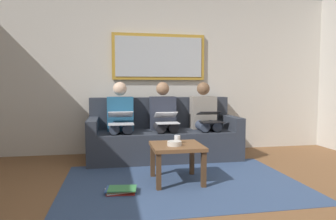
{
  "coord_description": "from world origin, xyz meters",
  "views": [
    {
      "loc": [
        0.74,
        2.35,
        1.07
      ],
      "look_at": [
        0.0,
        -1.7,
        0.75
      ],
      "focal_mm": 32.14,
      "sensor_mm": 36.0,
      "label": 1
    }
  ],
  "objects_px": {
    "couch": "(163,137)",
    "laptop_silver": "(121,119)",
    "framed_mirror": "(159,57)",
    "person_left": "(205,117)",
    "laptop_white": "(167,118)",
    "person_right": "(120,118)",
    "laptop_black": "(210,117)",
    "magazine_stack": "(121,190)",
    "cup": "(177,139)",
    "person_middle": "(164,118)",
    "coffee_table": "(177,151)",
    "bowl": "(174,143)"
  },
  "relations": [
    {
      "from": "couch",
      "to": "laptop_silver",
      "type": "xyz_separation_m",
      "value": [
        0.64,
        0.3,
        0.32
      ]
    },
    {
      "from": "framed_mirror",
      "to": "laptop_silver",
      "type": "xyz_separation_m",
      "value": [
        0.64,
        0.69,
        -0.92
      ]
    },
    {
      "from": "person_left",
      "to": "laptop_silver",
      "type": "bearing_deg",
      "value": 10.12
    },
    {
      "from": "laptop_white",
      "to": "person_right",
      "type": "height_order",
      "value": "person_right"
    },
    {
      "from": "laptop_black",
      "to": "laptop_silver",
      "type": "xyz_separation_m",
      "value": [
        1.28,
        -0.01,
        0.0
      ]
    },
    {
      "from": "laptop_silver",
      "to": "magazine_stack",
      "type": "height_order",
      "value": "laptop_silver"
    },
    {
      "from": "laptop_black",
      "to": "laptop_white",
      "type": "xyz_separation_m",
      "value": [
        0.64,
        -0.0,
        -0.01
      ]
    },
    {
      "from": "cup",
      "to": "person_middle",
      "type": "height_order",
      "value": "person_middle"
    },
    {
      "from": "cup",
      "to": "person_left",
      "type": "height_order",
      "value": "person_left"
    },
    {
      "from": "person_left",
      "to": "person_right",
      "type": "height_order",
      "value": "same"
    },
    {
      "from": "cup",
      "to": "magazine_stack",
      "type": "relative_size",
      "value": 0.27
    },
    {
      "from": "coffee_table",
      "to": "cup",
      "type": "xyz_separation_m",
      "value": [
        -0.02,
        -0.07,
        0.11
      ]
    },
    {
      "from": "laptop_white",
      "to": "magazine_stack",
      "type": "bearing_deg",
      "value": 59.74
    },
    {
      "from": "cup",
      "to": "bowl",
      "type": "bearing_deg",
      "value": 65.36
    },
    {
      "from": "person_left",
      "to": "person_middle",
      "type": "height_order",
      "value": "same"
    },
    {
      "from": "cup",
      "to": "person_middle",
      "type": "distance_m",
      "value": 1.09
    },
    {
      "from": "person_middle",
      "to": "framed_mirror",
      "type": "bearing_deg",
      "value": -90.0
    },
    {
      "from": "person_right",
      "to": "laptop_white",
      "type": "bearing_deg",
      "value": 159.7
    },
    {
      "from": "bowl",
      "to": "laptop_black",
      "type": "height_order",
      "value": "laptop_black"
    },
    {
      "from": "person_left",
      "to": "framed_mirror",
      "type": "bearing_deg",
      "value": -35.52
    },
    {
      "from": "person_right",
      "to": "magazine_stack",
      "type": "height_order",
      "value": "person_right"
    },
    {
      "from": "laptop_black",
      "to": "laptop_silver",
      "type": "relative_size",
      "value": 0.92
    },
    {
      "from": "cup",
      "to": "person_right",
      "type": "distance_m",
      "value": 1.25
    },
    {
      "from": "coffee_table",
      "to": "laptop_white",
      "type": "relative_size",
      "value": 1.61
    },
    {
      "from": "person_left",
      "to": "laptop_silver",
      "type": "distance_m",
      "value": 1.3
    },
    {
      "from": "laptop_black",
      "to": "person_middle",
      "type": "height_order",
      "value": "person_middle"
    },
    {
      "from": "coffee_table",
      "to": "laptop_silver",
      "type": "relative_size",
      "value": 1.43
    },
    {
      "from": "bowl",
      "to": "person_left",
      "type": "xyz_separation_m",
      "value": [
        -0.73,
        -1.21,
        0.16
      ]
    },
    {
      "from": "laptop_black",
      "to": "person_right",
      "type": "relative_size",
      "value": 0.32
    },
    {
      "from": "cup",
      "to": "person_left",
      "type": "distance_m",
      "value": 1.27
    },
    {
      "from": "framed_mirror",
      "to": "bowl",
      "type": "distance_m",
      "value": 2.0
    },
    {
      "from": "framed_mirror",
      "to": "bowl",
      "type": "height_order",
      "value": "framed_mirror"
    },
    {
      "from": "person_middle",
      "to": "person_right",
      "type": "xyz_separation_m",
      "value": [
        0.64,
        0.0,
        0.0
      ]
    },
    {
      "from": "couch",
      "to": "cup",
      "type": "bearing_deg",
      "value": 88.72
    },
    {
      "from": "person_middle",
      "to": "coffee_table",
      "type": "bearing_deg",
      "value": 87.63
    },
    {
      "from": "framed_mirror",
      "to": "person_middle",
      "type": "relative_size",
      "value": 1.32
    },
    {
      "from": "coffee_table",
      "to": "laptop_silver",
      "type": "height_order",
      "value": "laptop_silver"
    },
    {
      "from": "bowl",
      "to": "person_right",
      "type": "relative_size",
      "value": 0.14
    },
    {
      "from": "coffee_table",
      "to": "person_middle",
      "type": "relative_size",
      "value": 0.49
    },
    {
      "from": "bowl",
      "to": "person_left",
      "type": "height_order",
      "value": "person_left"
    },
    {
      "from": "bowl",
      "to": "person_middle",
      "type": "height_order",
      "value": "person_middle"
    },
    {
      "from": "person_middle",
      "to": "person_right",
      "type": "distance_m",
      "value": 0.64
    },
    {
      "from": "magazine_stack",
      "to": "person_left",
      "type": "bearing_deg",
      "value": -133.32
    },
    {
      "from": "bowl",
      "to": "laptop_black",
      "type": "bearing_deg",
      "value": -126.82
    },
    {
      "from": "framed_mirror",
      "to": "bowl",
      "type": "xyz_separation_m",
      "value": [
        0.09,
        1.67,
        -1.1
      ]
    },
    {
      "from": "coffee_table",
      "to": "person_right",
      "type": "height_order",
      "value": "person_right"
    },
    {
      "from": "framed_mirror",
      "to": "laptop_silver",
      "type": "bearing_deg",
      "value": 46.96
    },
    {
      "from": "couch",
      "to": "laptop_silver",
      "type": "relative_size",
      "value": 5.59
    },
    {
      "from": "person_middle",
      "to": "magazine_stack",
      "type": "height_order",
      "value": "person_middle"
    },
    {
      "from": "person_left",
      "to": "bowl",
      "type": "bearing_deg",
      "value": 59.05
    }
  ]
}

